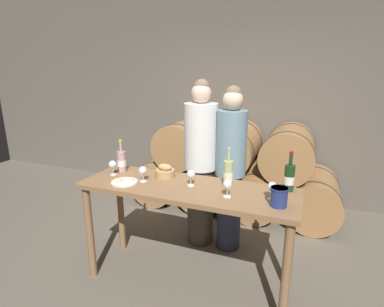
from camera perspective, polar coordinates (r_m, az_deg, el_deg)
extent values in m
plane|color=#665E51|center=(2.95, -0.92, -23.06)|extent=(10.00, 10.00, 0.00)
cube|color=#60594F|center=(4.46, 10.18, 12.15)|extent=(10.00, 0.12, 3.20)
cylinder|color=#9E7042|center=(4.51, -5.23, -4.45)|extent=(0.62, 0.93, 0.62)
cylinder|color=#2D2D33|center=(4.26, -7.01, -5.69)|extent=(0.63, 0.02, 0.63)
cylinder|color=#2D2D33|center=(4.76, -3.64, -3.33)|extent=(0.63, 0.02, 0.63)
cylinder|color=#9E7042|center=(4.26, 3.18, -5.61)|extent=(0.62, 0.93, 0.62)
cylinder|color=#2D2D33|center=(4.00, 1.84, -7.04)|extent=(0.63, 0.02, 0.63)
cylinder|color=#2D2D33|center=(4.52, 4.37, -4.35)|extent=(0.63, 0.02, 0.63)
cylinder|color=#9E7042|center=(4.11, 12.45, -6.75)|extent=(0.62, 0.93, 0.62)
cylinder|color=#2D2D33|center=(3.84, 11.72, -8.33)|extent=(0.63, 0.02, 0.63)
cylinder|color=#2D2D33|center=(4.38, 13.08, -5.37)|extent=(0.63, 0.02, 0.63)
cylinder|color=#9E7042|center=(4.08, 22.17, -7.75)|extent=(0.62, 0.93, 0.62)
cylinder|color=#2D2D33|center=(3.81, 22.17, -9.43)|extent=(0.63, 0.02, 0.63)
cylinder|color=#2D2D33|center=(4.35, 22.16, -6.29)|extent=(0.63, 0.02, 0.63)
cylinder|color=#9E7042|center=(4.21, -1.19, 2.08)|extent=(0.62, 0.93, 0.62)
cylinder|color=#2D2D33|center=(3.94, -2.84, 1.16)|extent=(0.63, 0.02, 0.63)
cylinder|color=#2D2D33|center=(4.48, 0.27, 2.89)|extent=(0.63, 0.02, 0.63)
cylinder|color=#9E7042|center=(4.00, 8.01, 1.23)|extent=(0.62, 0.93, 0.62)
cylinder|color=#2D2D33|center=(3.72, 6.94, 0.20)|extent=(0.63, 0.02, 0.63)
cylinder|color=#2D2D33|center=(4.28, 8.95, 2.13)|extent=(0.63, 0.02, 0.63)
cylinder|color=#9E7042|center=(3.91, 17.92, 0.28)|extent=(0.62, 0.93, 0.62)
cylinder|color=#2D2D33|center=(3.62, 17.59, -0.86)|extent=(0.63, 0.02, 0.63)
cylinder|color=#2D2D33|center=(4.19, 18.21, 1.26)|extent=(0.63, 0.02, 0.63)
cylinder|color=olive|center=(2.92, -18.87, -14.07)|extent=(0.06, 0.06, 0.88)
cylinder|color=olive|center=(2.35, 17.41, -21.77)|extent=(0.06, 0.06, 0.88)
cylinder|color=olive|center=(3.25, -13.41, -10.49)|extent=(0.06, 0.06, 0.88)
cylinder|color=olive|center=(2.75, 18.23, -15.91)|extent=(0.06, 0.06, 0.88)
cube|color=olive|center=(2.49, -1.01, -6.68)|extent=(1.80, 0.60, 0.04)
cylinder|color=#4C4238|center=(3.31, 1.59, -9.81)|extent=(0.28, 0.28, 0.85)
cylinder|color=silver|center=(3.06, 1.70, 3.24)|extent=(0.34, 0.34, 0.67)
sphere|color=beige|center=(3.00, 1.76, 11.43)|extent=(0.20, 0.20, 0.20)
sphere|color=#75604C|center=(3.01, 1.85, 12.48)|extent=(0.16, 0.16, 0.16)
cylinder|color=#2D334C|center=(3.23, 7.05, -10.87)|extent=(0.25, 0.25, 0.82)
cylinder|color=gray|center=(2.98, 7.51, 1.93)|extent=(0.30, 0.30, 0.65)
sphere|color=beige|center=(2.91, 7.80, 10.08)|extent=(0.20, 0.20, 0.20)
sphere|color=#75604C|center=(2.92, 7.90, 11.16)|extent=(0.16, 0.16, 0.16)
cylinder|color=#193819|center=(2.48, 18.03, -4.46)|extent=(0.08, 0.08, 0.21)
cylinder|color=#193819|center=(2.44, 18.32, -1.14)|extent=(0.03, 0.03, 0.09)
cylinder|color=maroon|center=(2.42, 18.43, 0.12)|extent=(0.03, 0.03, 0.02)
cylinder|color=white|center=(2.49, 18.00, -4.82)|extent=(0.08, 0.08, 0.07)
cylinder|color=#ADBC7F|center=(2.46, 6.92, -3.88)|extent=(0.08, 0.08, 0.22)
cylinder|color=#ADBC7F|center=(2.41, 7.04, -0.43)|extent=(0.03, 0.03, 0.09)
cylinder|color=#B7B7BC|center=(2.40, 7.08, 0.85)|extent=(0.03, 0.03, 0.02)
cylinder|color=white|center=(2.47, 6.91, -4.26)|extent=(0.08, 0.08, 0.07)
cylinder|color=#BC8E93|center=(2.90, -13.26, -1.46)|extent=(0.08, 0.08, 0.19)
cylinder|color=#BC8E93|center=(2.86, -13.44, 1.26)|extent=(0.03, 0.03, 0.09)
cylinder|color=gold|center=(2.85, -13.51, 2.35)|extent=(0.03, 0.03, 0.02)
cylinder|color=white|center=(2.90, -13.25, -1.75)|extent=(0.08, 0.08, 0.06)
cylinder|color=navy|center=(2.19, 16.23, -7.94)|extent=(0.12, 0.12, 0.14)
cylinder|color=navy|center=(2.17, 16.36, -6.40)|extent=(0.13, 0.13, 0.01)
cylinder|color=tan|center=(2.70, -5.16, -3.77)|extent=(0.18, 0.18, 0.07)
ellipsoid|color=tan|center=(2.68, -5.19, -2.60)|extent=(0.13, 0.08, 0.06)
cylinder|color=white|center=(2.62, -12.75, -5.34)|extent=(0.22, 0.22, 0.01)
cube|color=beige|center=(2.60, -11.68, -4.99)|extent=(0.07, 0.06, 0.02)
cube|color=beige|center=(2.62, -13.85, -4.96)|extent=(0.07, 0.06, 0.02)
cylinder|color=white|center=(2.84, -14.76, -3.90)|extent=(0.06, 0.06, 0.00)
cylinder|color=white|center=(2.83, -14.81, -3.22)|extent=(0.01, 0.01, 0.07)
sphere|color=white|center=(2.81, -14.90, -2.00)|extent=(0.07, 0.07, 0.07)
cylinder|color=white|center=(2.62, -9.26, -5.23)|extent=(0.06, 0.06, 0.00)
cylinder|color=white|center=(2.61, -9.29, -4.50)|extent=(0.01, 0.01, 0.07)
sphere|color=white|center=(2.59, -9.35, -3.19)|extent=(0.07, 0.07, 0.07)
cylinder|color=white|center=(2.49, -0.21, -6.11)|extent=(0.06, 0.06, 0.00)
cylinder|color=white|center=(2.48, -0.21, -5.35)|extent=(0.01, 0.01, 0.07)
sphere|color=white|center=(2.46, -0.21, -3.97)|extent=(0.07, 0.07, 0.07)
cylinder|color=white|center=(2.30, 6.69, -8.16)|extent=(0.06, 0.06, 0.00)
cylinder|color=white|center=(2.28, 6.72, -7.35)|extent=(0.01, 0.01, 0.07)
sphere|color=white|center=(2.26, 6.77, -5.87)|extent=(0.07, 0.07, 0.07)
cylinder|color=white|center=(2.32, 14.88, -8.35)|extent=(0.06, 0.06, 0.00)
cylinder|color=white|center=(2.31, 14.94, -7.54)|extent=(0.01, 0.01, 0.07)
sphere|color=white|center=(2.28, 15.05, -6.08)|extent=(0.07, 0.07, 0.07)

